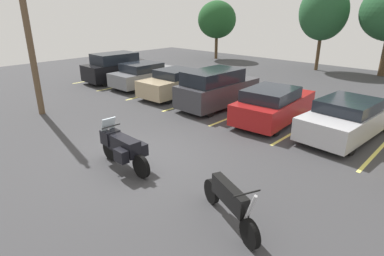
{
  "coord_description": "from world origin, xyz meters",
  "views": [
    {
      "loc": [
        7.43,
        -5.64,
        4.49
      ],
      "look_at": [
        1.19,
        0.99,
        1.06
      ],
      "focal_mm": 29.7,
      "sensor_mm": 36.0,
      "label": 1
    }
  ],
  "objects": [
    {
      "name": "ground",
      "position": [
        0.0,
        0.0,
        -0.05
      ],
      "size": [
        44.0,
        44.0,
        0.1
      ],
      "primitive_type": "cube",
      "color": "#38383A"
    },
    {
      "name": "motorcycle_touring",
      "position": [
        0.05,
        -0.8,
        0.66
      ],
      "size": [
        2.31,
        0.93,
        1.41
      ],
      "color": "black",
      "rests_on": "ground"
    },
    {
      "name": "motorcycle_second",
      "position": [
        3.98,
        -0.77,
        0.55
      ],
      "size": [
        2.17,
        1.07,
        1.25
      ],
      "color": "black",
      "rests_on": "ground"
    },
    {
      "name": "parking_stripes",
      "position": [
        -1.81,
        6.2,
        0.0
      ],
      "size": [
        20.11,
        5.05,
        0.01
      ],
      "color": "#EAE066",
      "rests_on": "ground"
    },
    {
      "name": "car_black",
      "position": [
        -10.35,
        6.13,
        0.89
      ],
      "size": [
        1.97,
        4.38,
        1.82
      ],
      "color": "black",
      "rests_on": "ground"
    },
    {
      "name": "car_grey",
      "position": [
        -7.7,
        6.36,
        0.73
      ],
      "size": [
        1.93,
        4.42,
        1.47
      ],
      "color": "slate",
      "rests_on": "ground"
    },
    {
      "name": "car_tan",
      "position": [
        -4.84,
        6.19,
        0.7
      ],
      "size": [
        1.99,
        4.44,
        1.46
      ],
      "color": "tan",
      "rests_on": "ground"
    },
    {
      "name": "car_charcoal",
      "position": [
        -1.88,
        5.99,
        0.91
      ],
      "size": [
        1.87,
        4.37,
        1.83
      ],
      "color": "#38383D",
      "rests_on": "ground"
    },
    {
      "name": "car_red",
      "position": [
        1.19,
        5.96,
        0.73
      ],
      "size": [
        2.17,
        4.43,
        1.49
      ],
      "color": "maroon",
      "rests_on": "ground"
    },
    {
      "name": "car_silver",
      "position": [
        4.04,
        6.45,
        0.7
      ],
      "size": [
        2.23,
        4.94,
        1.44
      ],
      "color": "#B7B7BC",
      "rests_on": "ground"
    },
    {
      "name": "utility_pole",
      "position": [
        -7.02,
        -0.28,
        3.93
      ],
      "size": [
        1.79,
        0.49,
        7.57
      ],
      "color": "brown",
      "rests_on": "ground"
    },
    {
      "name": "tree_left",
      "position": [
        -11.98,
        18.34,
        3.53
      ],
      "size": [
        3.48,
        3.48,
        5.2
      ],
      "color": "#4C3823",
      "rests_on": "ground"
    },
    {
      "name": "tree_center_right",
      "position": [
        -2.5,
        19.03,
        4.24
      ],
      "size": [
        3.49,
        3.49,
        6.26
      ],
      "color": "#4C3823",
      "rests_on": "ground"
    }
  ]
}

